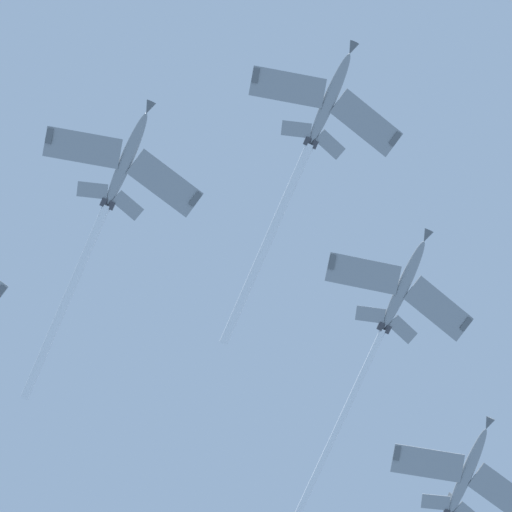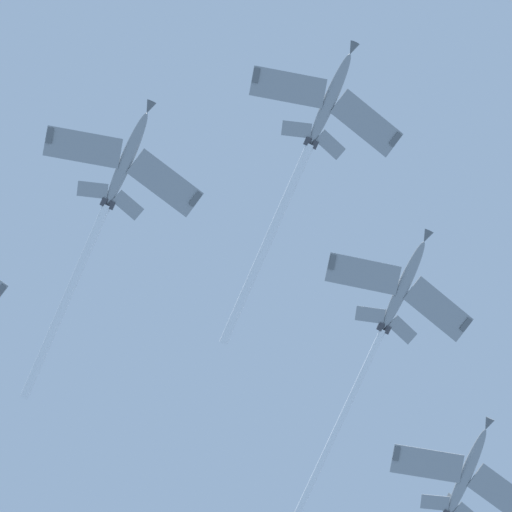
% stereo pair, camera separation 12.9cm
% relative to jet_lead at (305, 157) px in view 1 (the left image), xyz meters
% --- Properties ---
extents(jet_lead, '(20.15, 38.44, 12.90)m').
position_rel_jet_lead_xyz_m(jet_lead, '(0.00, 0.00, 0.00)').
color(jet_lead, gray).
extents(jet_left_wing, '(20.17, 37.91, 13.13)m').
position_rel_jet_lead_xyz_m(jet_left_wing, '(18.34, 12.96, -4.72)').
color(jet_left_wing, gray).
extents(jet_right_wing, '(20.14, 36.77, 13.46)m').
position_rel_jet_lead_xyz_m(jet_right_wing, '(-18.68, 15.93, -4.88)').
color(jet_right_wing, gray).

